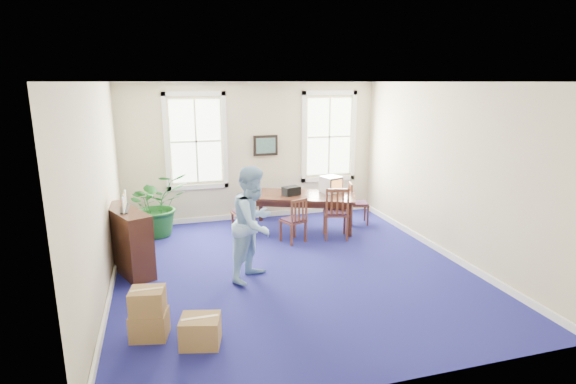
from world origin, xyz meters
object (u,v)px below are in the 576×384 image
object	(u,v)px
conference_table	(303,211)
man	(254,223)
credenza	(127,240)
crt_tv	(331,184)
cardboard_boxes	(163,307)
chair_near_left	(293,220)
potted_plant	(158,204)

from	to	relation	value
conference_table	man	distance (m)	2.83
conference_table	credenza	xyz separation A→B (m)	(-3.64, -1.36, 0.16)
man	conference_table	bearing A→B (deg)	7.69
crt_tv	cardboard_boxes	size ratio (longest dim) A/B	0.35
crt_tv	credenza	size ratio (longest dim) A/B	0.31
man	credenza	world-z (taller)	man
chair_near_left	cardboard_boxes	size ratio (longest dim) A/B	0.77
potted_plant	man	bearing A→B (deg)	-60.67
chair_near_left	potted_plant	size ratio (longest dim) A/B	0.69
man	chair_near_left	bearing A→B (deg)	5.82
conference_table	potted_plant	bearing A→B (deg)	-164.19
credenza	cardboard_boxes	world-z (taller)	credenza
credenza	potted_plant	size ratio (longest dim) A/B	1.04
man	crt_tv	bearing A→B (deg)	-1.60
chair_near_left	cardboard_boxes	world-z (taller)	chair_near_left
conference_table	potted_plant	world-z (taller)	potted_plant
chair_near_left	man	xyz separation A→B (m)	(-1.12, -1.50, 0.48)
crt_tv	chair_near_left	bearing A→B (deg)	-163.22
conference_table	chair_near_left	size ratio (longest dim) A/B	2.43
chair_near_left	credenza	bearing A→B (deg)	-11.21
man	credenza	xyz separation A→B (m)	(-2.05, 0.92, -0.40)
credenza	cardboard_boxes	size ratio (longest dim) A/B	1.15
crt_tv	potted_plant	size ratio (longest dim) A/B	0.32
conference_table	credenza	distance (m)	3.89
potted_plant	cardboard_boxes	bearing A→B (deg)	-89.73
crt_tv	man	bearing A→B (deg)	-153.36
man	potted_plant	bearing A→B (deg)	71.84
conference_table	credenza	size ratio (longest dim) A/B	1.62
potted_plant	cardboard_boxes	world-z (taller)	potted_plant
credenza	potted_plant	distance (m)	1.87
credenza	conference_table	bearing A→B (deg)	-3.78
crt_tv	man	size ratio (longest dim) A/B	0.23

